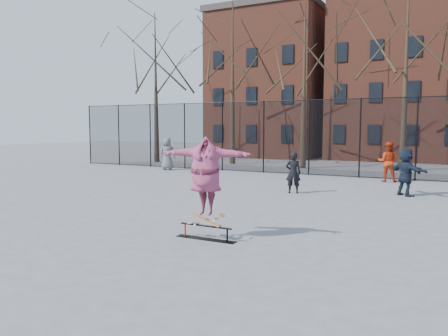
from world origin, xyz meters
The scene contains 11 objects.
ground centered at (0.00, 0.00, 0.00)m, with size 100.00×100.00×0.00m, color slate.
skate_rail centered at (0.39, -0.98, 0.13)m, with size 1.51×0.23×0.33m.
skateboard centered at (0.40, -0.98, 0.38)m, with size 0.82×0.20×0.10m, color #A37641, non-canonical shape.
skater centered at (0.40, -0.98, 1.32)m, with size 2.19×0.60×1.78m, color #42378A.
bystander_grey centered at (-9.66, 11.81, 0.96)m, with size 0.94×0.61×1.93m, color #5C5D61.
bystander_black centered at (-0.09, 6.61, 0.80)m, with size 0.58×0.38×1.60m, color black.
bystander_red centered at (2.68, 12.00, 0.94)m, with size 0.91×0.71×1.88m, color #AB2B0F.
bystander_navy centered at (3.83, 7.94, 0.90)m, with size 1.67×0.53×1.80m, color #182031.
fence centered at (-0.01, 13.00, 2.05)m, with size 34.03×0.07×4.00m.
tree_row centered at (-0.25, 17.15, 7.36)m, with size 33.66×7.46×10.67m.
rowhouses centered at (0.72, 26.00, 6.06)m, with size 29.00×7.00×13.00m.
Camera 1 is at (5.34, -9.50, 2.59)m, focal length 35.00 mm.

